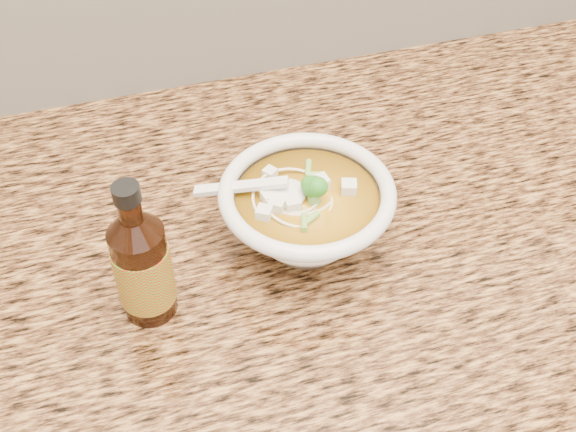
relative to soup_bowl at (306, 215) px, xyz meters
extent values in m
cube|color=black|center=(0.08, 0.01, -0.51)|extent=(4.00, 0.65, 0.86)
cube|color=#A8753D|center=(0.08, 0.01, -0.06)|extent=(4.00, 0.68, 0.04)
cylinder|color=silver|center=(0.00, 0.00, -0.04)|extent=(0.07, 0.07, 0.01)
torus|color=silver|center=(0.00, 0.00, 0.03)|extent=(0.18, 0.18, 0.02)
torus|color=beige|center=(0.01, 0.01, 0.03)|extent=(0.10, 0.10, 0.00)
torus|color=beige|center=(0.01, 0.01, 0.02)|extent=(0.08, 0.08, 0.00)
torus|color=beige|center=(0.00, 0.01, 0.02)|extent=(0.06, 0.06, 0.00)
torus|color=beige|center=(0.00, 0.00, 0.02)|extent=(0.12, 0.12, 0.00)
torus|color=beige|center=(0.00, 0.01, 0.02)|extent=(0.09, 0.09, 0.00)
torus|color=beige|center=(0.00, 0.01, 0.02)|extent=(0.08, 0.08, 0.00)
torus|color=beige|center=(0.00, 0.00, 0.02)|extent=(0.12, 0.12, 0.00)
torus|color=beige|center=(-0.01, 0.00, 0.02)|extent=(0.11, 0.11, 0.00)
torus|color=beige|center=(0.00, 0.00, 0.01)|extent=(0.07, 0.07, 0.00)
torus|color=beige|center=(-0.01, -0.02, 0.01)|extent=(0.06, 0.06, 0.00)
cube|color=silver|center=(-0.03, -0.04, 0.03)|extent=(0.02, 0.02, 0.01)
cube|color=silver|center=(-0.03, -0.04, 0.03)|extent=(0.01, 0.01, 0.01)
cube|color=silver|center=(0.00, -0.02, 0.03)|extent=(0.02, 0.02, 0.01)
cube|color=silver|center=(-0.04, -0.04, 0.03)|extent=(0.02, 0.02, 0.01)
cube|color=silver|center=(0.02, 0.04, 0.03)|extent=(0.02, 0.02, 0.02)
cube|color=silver|center=(0.04, 0.02, 0.03)|extent=(0.02, 0.02, 0.01)
cube|color=silver|center=(-0.02, 0.01, 0.03)|extent=(0.02, 0.02, 0.01)
cube|color=silver|center=(0.00, -0.03, 0.03)|extent=(0.02, 0.02, 0.01)
cube|color=silver|center=(-0.02, 0.02, 0.03)|extent=(0.02, 0.02, 0.01)
ellipsoid|color=#196014|center=(0.00, -0.01, 0.04)|extent=(0.03, 0.03, 0.03)
cylinder|color=#76AF43|center=(0.06, 0.01, 0.03)|extent=(0.02, 0.02, 0.01)
cylinder|color=#76AF43|center=(0.00, -0.05, 0.03)|extent=(0.02, 0.01, 0.01)
cylinder|color=#76AF43|center=(0.01, -0.04, 0.03)|extent=(0.01, 0.02, 0.01)
cylinder|color=#76AF43|center=(0.03, 0.02, 0.03)|extent=(0.01, 0.02, 0.01)
ellipsoid|color=silver|center=(-0.02, 0.01, 0.03)|extent=(0.04, 0.04, 0.01)
cube|color=silver|center=(-0.06, 0.02, 0.04)|extent=(0.09, 0.05, 0.03)
cylinder|color=#321306|center=(-0.17, -0.04, 0.01)|extent=(0.06, 0.06, 0.11)
cylinder|color=#321306|center=(-0.17, -0.04, 0.09)|extent=(0.02, 0.02, 0.02)
cylinder|color=black|center=(-0.17, -0.04, 0.11)|extent=(0.03, 0.03, 0.02)
cylinder|color=red|center=(-0.17, -0.04, 0.01)|extent=(0.06, 0.06, 0.07)
camera|label=1|loc=(-0.17, -0.49, 0.53)|focal=45.00mm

